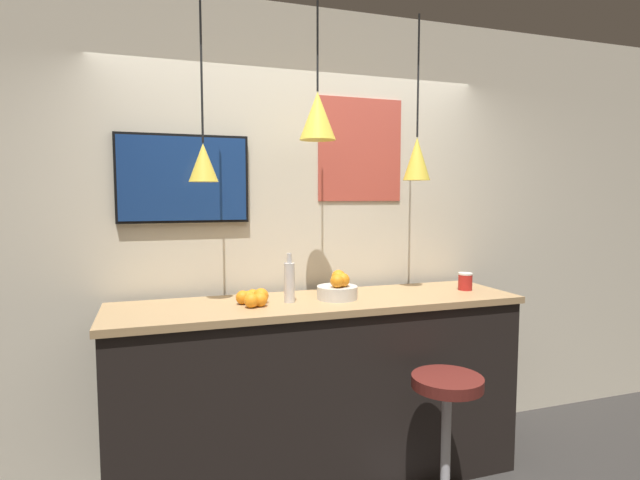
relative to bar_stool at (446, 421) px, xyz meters
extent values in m
cube|color=beige|center=(-0.50, 0.99, 0.91)|extent=(8.00, 0.06, 2.90)
cube|color=black|center=(-0.50, 0.57, -0.01)|extent=(2.35, 0.58, 1.06)
cube|color=tan|center=(-0.50, 0.57, 0.54)|extent=(2.39, 0.62, 0.04)
cylinder|color=#B7B7BC|center=(0.00, 0.00, -0.17)|extent=(0.05, 0.05, 0.70)
cylinder|color=#5B1E19|center=(0.00, 0.00, 0.21)|extent=(0.37, 0.37, 0.06)
cylinder|color=beige|center=(-0.40, 0.56, 0.60)|extent=(0.24, 0.24, 0.08)
sphere|color=orange|center=(-0.37, 0.62, 0.68)|extent=(0.09, 0.09, 0.09)
sphere|color=orange|center=(-0.37, 0.52, 0.68)|extent=(0.08, 0.08, 0.08)
sphere|color=orange|center=(-0.42, 0.52, 0.67)|extent=(0.07, 0.07, 0.07)
sphere|color=orange|center=(-0.41, 0.51, 0.67)|extent=(0.08, 0.08, 0.08)
sphere|color=orange|center=(-0.36, 0.55, 0.67)|extent=(0.07, 0.07, 0.07)
sphere|color=orange|center=(-0.88, 0.64, 0.60)|extent=(0.07, 0.07, 0.07)
sphere|color=orange|center=(-0.92, 0.59, 0.60)|extent=(0.07, 0.07, 0.07)
sphere|color=orange|center=(-0.92, 0.48, 0.60)|extent=(0.08, 0.08, 0.08)
sphere|color=orange|center=(-0.87, 0.50, 0.60)|extent=(0.08, 0.08, 0.08)
sphere|color=orange|center=(-0.95, 0.59, 0.60)|extent=(0.08, 0.08, 0.08)
sphere|color=orange|center=(-0.85, 0.58, 0.60)|extent=(0.09, 0.09, 0.09)
cylinder|color=silver|center=(-0.69, 0.56, 0.67)|extent=(0.06, 0.06, 0.22)
cylinder|color=silver|center=(-0.69, 0.56, 0.81)|extent=(0.03, 0.03, 0.06)
cylinder|color=red|center=(0.48, 0.56, 0.61)|extent=(0.09, 0.09, 0.10)
cylinder|color=white|center=(0.48, 0.56, 0.67)|extent=(0.09, 0.09, 0.01)
cylinder|color=black|center=(-1.15, 0.61, 1.85)|extent=(0.01, 0.01, 0.81)
cone|color=yellow|center=(-1.15, 0.61, 1.34)|extent=(0.16, 0.16, 0.21)
sphere|color=#F9EFCC|center=(-1.15, 0.61, 1.26)|extent=(0.04, 0.04, 0.04)
cylinder|color=black|center=(-0.50, 0.61, 2.01)|extent=(0.01, 0.01, 0.50)
cone|color=yellow|center=(-0.50, 0.61, 1.62)|extent=(0.21, 0.21, 0.27)
sphere|color=#F9EFCC|center=(-0.50, 0.61, 1.51)|extent=(0.04, 0.04, 0.04)
cylinder|color=black|center=(0.15, 0.61, 1.89)|extent=(0.01, 0.01, 0.73)
cone|color=yellow|center=(0.15, 0.61, 1.39)|extent=(0.17, 0.17, 0.26)
sphere|color=#F9EFCC|center=(0.15, 0.61, 1.28)|extent=(0.04, 0.04, 0.04)
cube|color=black|center=(-1.23, 0.94, 1.27)|extent=(0.77, 0.04, 0.52)
cube|color=navy|center=(-1.23, 0.92, 1.27)|extent=(0.74, 0.01, 0.49)
cube|color=#C64C3D|center=(-0.09, 0.95, 1.47)|extent=(0.59, 0.01, 0.68)
camera|label=1|loc=(-1.41, -2.15, 1.16)|focal=28.00mm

